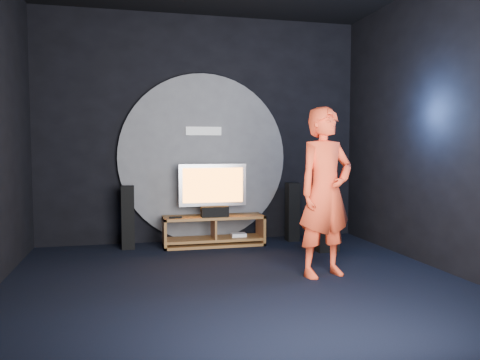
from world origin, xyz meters
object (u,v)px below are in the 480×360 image
tv (213,187)px  player (325,192)px  subwoofer (325,239)px  tower_speaker_left (128,217)px  media_console (214,233)px  tower_speaker_right (292,212)px

tv → player: 2.20m
subwoofer → player: (-0.54, -1.21, 0.80)m
tv → tower_speaker_left: size_ratio=1.11×
media_console → tower_speaker_right: size_ratio=1.64×
tower_speaker_right → player: 2.08m
media_console → subwoofer: (1.48, -0.71, -0.03)m
tv → subwoofer: 1.82m
media_console → player: 2.27m
tv → media_console: bearing=-84.3°
subwoofer → player: player is taller
tv → player: bearing=-64.4°
tower_speaker_left → tv: bearing=-0.3°
tower_speaker_right → subwoofer: bearing=-74.5°
media_console → player: size_ratio=0.78×
tower_speaker_right → tower_speaker_left: bearing=-179.8°
media_console → tv: (-0.01, 0.07, 0.68)m
tower_speaker_left → player: 3.00m
tower_speaker_left → subwoofer: (2.73, -0.78, -0.29)m
tower_speaker_left → media_console: bearing=-3.4°
tower_speaker_left → subwoofer: 2.86m
tv → subwoofer: (1.49, -0.77, -0.70)m
subwoofer → tower_speaker_right: bearing=105.5°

